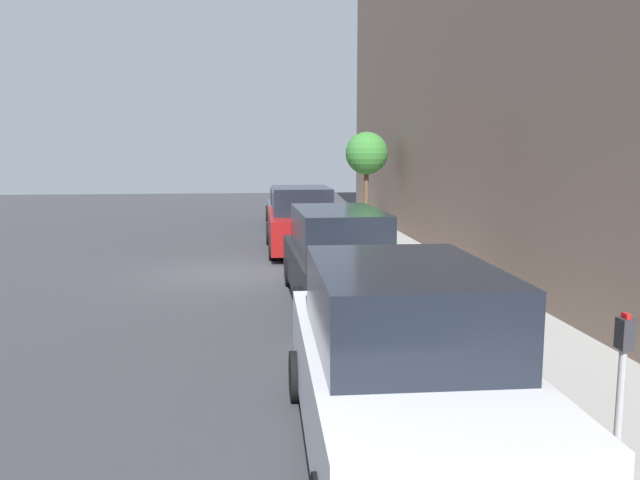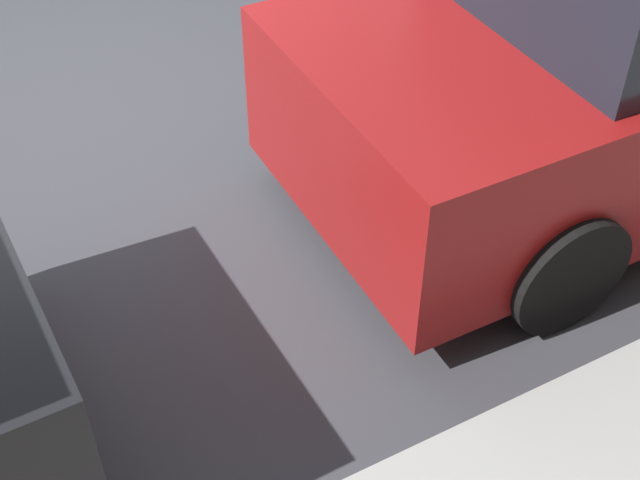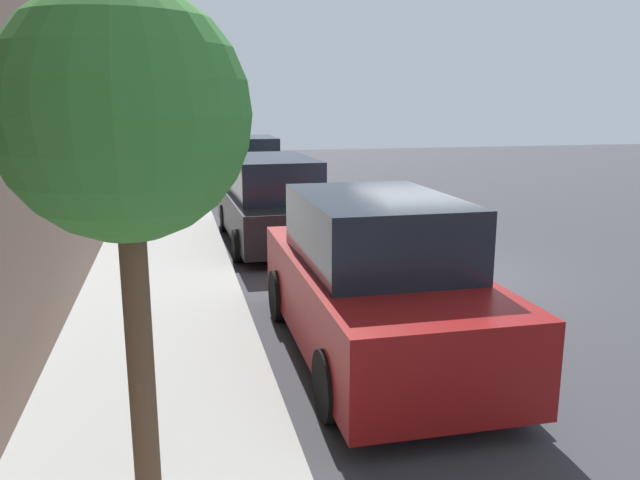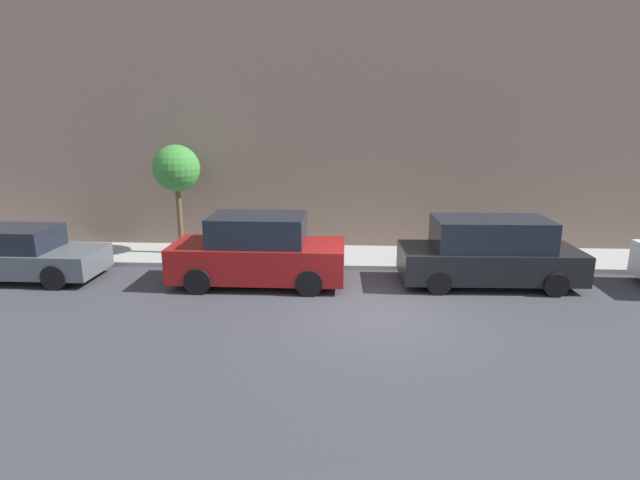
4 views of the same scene
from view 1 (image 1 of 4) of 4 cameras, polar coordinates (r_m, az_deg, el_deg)
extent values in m
plane|color=#38383D|center=(16.04, -8.45, -3.00)|extent=(60.00, 60.00, 0.00)
cube|color=#9E9E99|center=(16.53, 8.21, -2.40)|extent=(2.48, 32.00, 0.15)
cube|color=silver|center=(6.55, 7.40, -13.29)|extent=(2.05, 4.84, 0.96)
cube|color=black|center=(6.28, 7.55, -5.80)|extent=(1.77, 2.63, 0.80)
cylinder|color=black|center=(7.93, -1.95, -12.32)|extent=(0.22, 0.62, 0.62)
cylinder|color=black|center=(8.27, 11.29, -11.61)|extent=(0.22, 0.62, 0.62)
cube|color=black|center=(12.88, 1.65, -2.77)|extent=(2.00, 4.94, 0.84)
cube|color=black|center=(12.75, 1.67, 0.94)|extent=(1.74, 3.13, 0.84)
cylinder|color=black|center=(14.34, -2.75, -2.94)|extent=(0.22, 0.65, 0.65)
cylinder|color=black|center=(14.56, 4.34, -2.78)|extent=(0.22, 0.65, 0.65)
cylinder|color=black|center=(11.38, -1.82, -5.88)|extent=(0.22, 0.65, 0.65)
cylinder|color=black|center=(11.66, 7.08, -5.60)|extent=(0.22, 0.65, 0.65)
cube|color=maroon|center=(19.19, -1.74, 1.04)|extent=(2.00, 4.82, 0.96)
cube|color=black|center=(19.10, -1.75, 3.66)|extent=(1.75, 2.61, 0.80)
cylinder|color=black|center=(20.66, -4.63, 0.58)|extent=(0.22, 0.72, 0.72)
cylinder|color=black|center=(20.79, 0.50, 0.65)|extent=(0.22, 0.72, 0.72)
cylinder|color=black|center=(17.71, -4.35, -0.69)|extent=(0.22, 0.72, 0.72)
cylinder|color=black|center=(17.87, 1.62, -0.60)|extent=(0.22, 0.72, 0.72)
cube|color=#4C5156|center=(26.05, -2.79, 2.62)|extent=(1.85, 4.52, 0.68)
cube|color=black|center=(26.09, -2.82, 4.08)|extent=(1.61, 2.12, 0.64)
cylinder|color=black|center=(27.42, -4.74, 2.44)|extent=(0.22, 0.70, 0.70)
cylinder|color=black|center=(27.51, -1.19, 2.48)|extent=(0.22, 0.70, 0.70)
cylinder|color=black|center=(24.64, -4.57, 1.79)|extent=(0.22, 0.70, 0.70)
cylinder|color=black|center=(24.75, -0.63, 1.85)|extent=(0.22, 0.70, 0.70)
cylinder|color=#ADADB2|center=(6.48, 25.67, -13.92)|extent=(0.07, 0.07, 1.18)
cube|color=#2D2D33|center=(6.26, 26.09, -7.71)|extent=(0.11, 0.15, 0.28)
cube|color=red|center=(6.22, 26.19, -6.24)|extent=(0.04, 0.09, 0.05)
cylinder|color=brown|center=(22.48, 4.24, 3.77)|extent=(0.17, 0.17, 2.42)
sphere|color=#387F33|center=(22.41, 4.28, 7.92)|extent=(1.51, 1.51, 1.51)
camera|label=2|loc=(15.57, 11.63, 9.88)|focal=50.00mm
camera|label=3|loc=(26.20, 2.15, 8.13)|focal=35.00mm
camera|label=4|loc=(20.46, -42.56, 10.45)|focal=28.00mm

